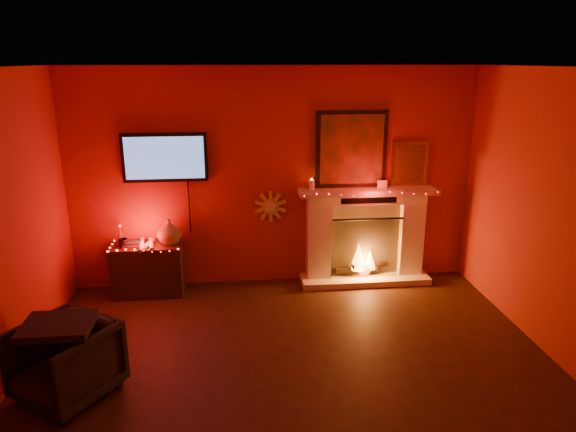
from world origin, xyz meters
name	(u,v)px	position (x,y,z in m)	size (l,w,h in m)	color
room	(300,250)	(0.00, 0.00, 1.35)	(5.00, 5.00, 5.00)	black
fireplace	(365,227)	(1.14, 2.39, 0.72)	(1.72, 0.40, 2.18)	beige
tv	(165,158)	(-1.30, 2.45, 1.65)	(1.00, 0.07, 1.24)	black
sunburst_clock	(271,207)	(-0.05, 2.48, 1.00)	(0.40, 0.03, 0.40)	gold
console_table	(150,264)	(-1.54, 2.26, 0.38)	(0.84, 0.50, 0.94)	black
armchair	(65,361)	(-1.95, 0.27, 0.33)	(0.71, 0.73, 0.67)	black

